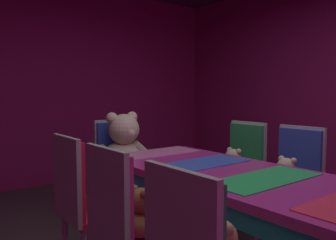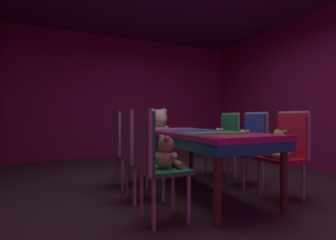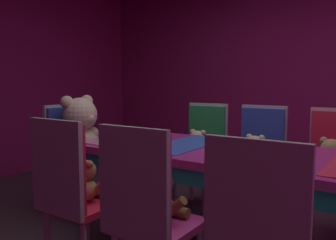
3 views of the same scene
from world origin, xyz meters
name	(u,v)px [view 1 (image 1 of 3)]	position (x,y,z in m)	size (l,w,h in m)	color
wall_back	(57,83)	(0.00, 3.20, 1.40)	(5.20, 0.12, 2.80)	#8C1959
banquet_table	(230,184)	(0.00, 0.00, 0.65)	(0.90, 2.02, 0.75)	#B22D8C
chair_left_1	(120,219)	(-0.83, 0.02, 0.60)	(0.42, 0.41, 0.98)	#CC338C
teddy_left_1	(143,216)	(-0.69, 0.02, 0.58)	(0.24, 0.30, 0.29)	brown
chair_left_2	(78,194)	(-0.82, 0.58, 0.60)	(0.42, 0.41, 0.98)	red
teddy_left_2	(98,194)	(-0.68, 0.58, 0.57)	(0.22, 0.28, 0.26)	#9E7247
chair_right_1	(296,173)	(0.83, 0.02, 0.60)	(0.42, 0.41, 0.98)	#2D47B2
teddy_right_1	(286,177)	(0.69, 0.02, 0.58)	(0.24, 0.31, 0.29)	beige
chair_right_2	(243,163)	(0.83, 0.58, 0.60)	(0.42, 0.41, 0.98)	#268C4C
teddy_right_2	(232,166)	(0.68, 0.58, 0.58)	(0.24, 0.31, 0.29)	beige
throne_chair	(116,158)	(0.00, 1.54, 0.60)	(0.41, 0.42, 0.98)	#2D47B2
king_teddy_bear	(125,148)	(0.00, 1.38, 0.72)	(0.65, 0.50, 0.61)	beige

